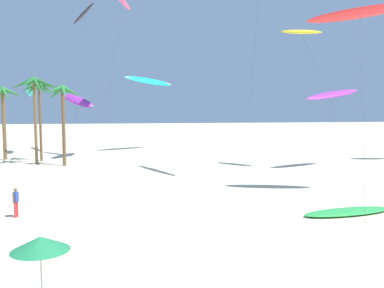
{
  "coord_description": "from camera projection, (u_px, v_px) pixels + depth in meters",
  "views": [
    {
      "loc": [
        -0.19,
        -4.11,
        6.35
      ],
      "look_at": [
        3.19,
        18.36,
        4.3
      ],
      "focal_mm": 39.71,
      "sensor_mm": 36.0,
      "label": 1
    }
  ],
  "objects": [
    {
      "name": "flying_kite_4",
      "position": [
        78.0,
        101.0,
        53.73
      ],
      "size": [
        5.19,
        5.88,
        8.34
      ],
      "color": "purple",
      "rests_on": "ground"
    },
    {
      "name": "palm_tree_4",
      "position": [
        63.0,
        100.0,
        44.48
      ],
      "size": [
        3.84,
        4.05,
        8.56
      ],
      "color": "brown",
      "rests_on": "ground"
    },
    {
      "name": "flying_kite_6",
      "position": [
        30.0,
        90.0,
        55.72
      ],
      "size": [
        4.75,
        7.42,
        9.65
      ],
      "color": "#19B2B7",
      "rests_on": "ground"
    },
    {
      "name": "flying_kite_0",
      "position": [
        149.0,
        81.0,
        59.93
      ],
      "size": [
        7.5,
        9.07,
        10.82
      ],
      "color": "#19B2B7",
      "rests_on": "ground"
    },
    {
      "name": "person_near_left",
      "position": [
        16.0,
        201.0,
        24.19
      ],
      "size": [
        0.3,
        0.48,
        1.69
      ],
      "color": "red",
      "rests_on": "ground"
    },
    {
      "name": "palm_tree_3",
      "position": [
        34.0,
        90.0,
        45.6
      ],
      "size": [
        5.04,
        4.65,
        9.48
      ],
      "color": "brown",
      "rests_on": "ground"
    },
    {
      "name": "flying_kite_9",
      "position": [
        360.0,
        13.0,
        29.56
      ],
      "size": [
        7.38,
        9.13,
        13.66
      ],
      "color": "red",
      "rests_on": "ground"
    },
    {
      "name": "flying_kite_2",
      "position": [
        122.0,
        0.0,
        48.48
      ],
      "size": [
        4.17,
        6.6,
        19.26
      ],
      "color": "#EA5193",
      "rests_on": "ground"
    },
    {
      "name": "palm_tree_2",
      "position": [
        39.0,
        92.0,
        48.42
      ],
      "size": [
        4.08,
        3.86,
        9.24
      ],
      "color": "brown",
      "rests_on": "ground"
    },
    {
      "name": "flying_kite_5",
      "position": [
        83.0,
        14.0,
        56.79
      ],
      "size": [
        5.78,
        7.99,
        19.79
      ],
      "color": "black",
      "rests_on": "ground"
    },
    {
      "name": "palm_tree_1",
      "position": [
        3.0,
        101.0,
        49.64
      ],
      "size": [
        4.65,
        4.23,
        8.59
      ],
      "color": "brown",
      "rests_on": "ground"
    },
    {
      "name": "grounded_kite_0",
      "position": [
        348.0,
        212.0,
        25.01
      ],
      "size": [
        6.07,
        2.65,
        0.25
      ],
      "color": "green",
      "rests_on": "ground"
    },
    {
      "name": "flying_kite_7",
      "position": [
        301.0,
        32.0,
        42.03
      ],
      "size": [
        5.74,
        7.37,
        14.3
      ],
      "color": "yellow",
      "rests_on": "ground"
    },
    {
      "name": "flying_kite_3",
      "position": [
        333.0,
        94.0,
        42.97
      ],
      "size": [
        7.43,
        9.79,
        8.39
      ],
      "color": "purple",
      "rests_on": "ground"
    },
    {
      "name": "beach_umbrella",
      "position": [
        40.0,
        244.0,
        13.23
      ],
      "size": [
        1.82,
        1.82,
        2.29
      ],
      "color": "beige",
      "rests_on": "ground"
    }
  ]
}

